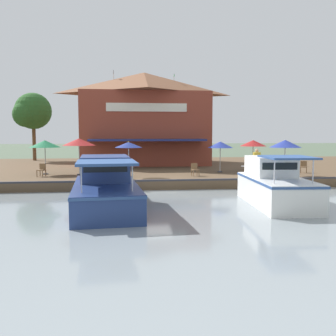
{
  "coord_description": "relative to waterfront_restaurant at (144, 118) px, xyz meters",
  "views": [
    {
      "loc": [
        21.86,
        -1.54,
        3.41
      ],
      "look_at": [
        -1.0,
        1.19,
        1.3
      ],
      "focal_mm": 40.0,
      "sensor_mm": 36.0,
      "label": 1
    }
  ],
  "objects": [
    {
      "name": "patio_umbrella_by_entrance",
      "position": [
        9.42,
        -5.0,
        -2.07
      ],
      "size": [
        2.24,
        2.24,
        2.54
      ],
      "color": "#B7B7B7",
      "rests_on": "quay_deck"
    },
    {
      "name": "cafe_chair_facing_river",
      "position": [
        12.01,
        -2.16,
        -3.85
      ],
      "size": [
        0.51,
        0.51,
        0.85
      ],
      "color": "brown",
      "rests_on": "quay_deck"
    },
    {
      "name": "patio_umbrella_back_row",
      "position": [
        8.86,
        5.05,
        -2.32
      ],
      "size": [
        1.87,
        1.87,
        2.29
      ],
      "color": "#B7B7B7",
      "rests_on": "quay_deck"
    },
    {
      "name": "waterfront_restaurant",
      "position": [
        0.0,
        0.0,
        0.0
      ],
      "size": [
        9.75,
        11.85,
        8.64
      ],
      "color": "brown",
      "rests_on": "quay_deck"
    },
    {
      "name": "motorboat_nearest_quay",
      "position": [
        18.1,
        -2.85,
        -4.01
      ],
      "size": [
        8.45,
        3.26,
        2.29
      ],
      "color": "navy",
      "rests_on": "river_water"
    },
    {
      "name": "patio_umbrella_mid_patio_left",
      "position": [
        11.11,
        -1.66,
        -2.24
      ],
      "size": [
        1.77,
        1.77,
        2.32
      ],
      "color": "#B7B7B7",
      "rests_on": "quay_deck"
    },
    {
      "name": "ground_plane",
      "position": [
        13.68,
        -0.45,
        -4.93
      ],
      "size": [
        220.0,
        220.0,
        0.0
      ],
      "primitive_type": "plane",
      "color": "#4C5B47"
    },
    {
      "name": "cafe_chair_beside_entrance",
      "position": [
        9.96,
        10.96,
        -3.85
      ],
      "size": [
        0.58,
        0.58,
        0.85
      ],
      "color": "brown",
      "rests_on": "quay_deck"
    },
    {
      "name": "cafe_chair_mid_patio",
      "position": [
        11.12,
        2.73,
        -3.85
      ],
      "size": [
        0.51,
        0.51,
        0.85
      ],
      "color": "brown",
      "rests_on": "quay_deck"
    },
    {
      "name": "mooring_post",
      "position": [
        13.33,
        -1.71,
        -3.92
      ],
      "size": [
        0.22,
        0.22,
        0.81
      ],
      "color": "#473323",
      "rests_on": "quay_deck"
    },
    {
      "name": "patio_umbrella_mid_patio_right",
      "position": [
        8.36,
        7.71,
        -2.22
      ],
      "size": [
        1.98,
        1.98,
        2.38
      ],
      "color": "#B7B7B7",
      "rests_on": "quay_deck"
    },
    {
      "name": "tree_upstream_bank",
      "position": [
        -5.2,
        -11.49,
        0.74
      ],
      "size": [
        3.98,
        3.79,
        7.08
      ],
      "color": "brown",
      "rests_on": "quay_deck"
    },
    {
      "name": "patio_umbrella_near_quay_edge",
      "position": [
        8.87,
        -7.38,
        -2.21
      ],
      "size": [
        2.12,
        2.12,
        2.41
      ],
      "color": "#B7B7B7",
      "rests_on": "quay_deck"
    },
    {
      "name": "person_near_entrance",
      "position": [
        11.48,
        6.87,
        -3.18
      ],
      "size": [
        0.51,
        0.51,
        1.82
      ],
      "color": "#2D5193",
      "rests_on": "quay_deck"
    },
    {
      "name": "motorboat_second_along",
      "position": [
        18.3,
        5.14,
        -3.98
      ],
      "size": [
        6.72,
        2.72,
        2.37
      ],
      "color": "white",
      "rests_on": "river_water"
    },
    {
      "name": "quay_edge_fender",
      "position": [
        13.58,
        -0.45,
        -4.28
      ],
      "size": [
        0.2,
        50.4,
        0.1
      ],
      "primitive_type": "cube",
      "color": "#2D2D33",
      "rests_on": "quay_deck"
    },
    {
      "name": "patio_umbrella_far_corner",
      "position": [
        11.66,
        8.75,
        -2.18
      ],
      "size": [
        2.09,
        2.09,
        2.45
      ],
      "color": "#B7B7B7",
      "rests_on": "quay_deck"
    },
    {
      "name": "quay_deck",
      "position": [
        2.68,
        -0.45,
        -4.63
      ],
      "size": [
        22.0,
        56.0,
        0.6
      ],
      "primitive_type": "cube",
      "color": "brown",
      "rests_on": "ground"
    },
    {
      "name": "cafe_chair_back_row_seat",
      "position": [
        10.24,
        -7.35,
        -3.85
      ],
      "size": [
        0.55,
        0.55,
        0.85
      ],
      "color": "brown",
      "rests_on": "quay_deck"
    }
  ]
}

